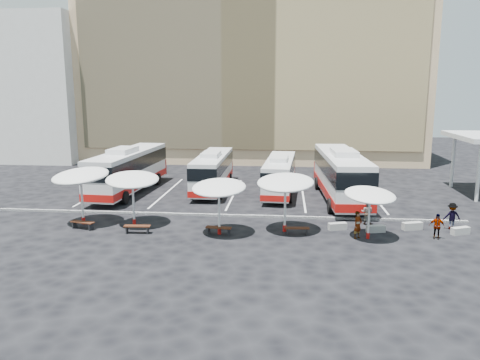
# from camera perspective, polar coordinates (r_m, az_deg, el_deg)

# --- Properties ---
(ground) EXTENTS (120.00, 120.00, 0.00)m
(ground) POSITION_cam_1_polar(r_m,az_deg,el_deg) (33.39, -2.22, -4.66)
(ground) COLOR black
(ground) RESTS_ON ground
(sandstone_building) EXTENTS (42.00, 18.25, 29.60)m
(sandstone_building) POSITION_cam_1_polar(r_m,az_deg,el_deg) (63.96, 1.70, 14.27)
(sandstone_building) COLOR tan
(sandstone_building) RESTS_ON ground
(apartment_block) EXTENTS (14.00, 14.00, 18.00)m
(apartment_block) POSITION_cam_1_polar(r_m,az_deg,el_deg) (68.06, -23.22, 10.15)
(apartment_block) COLOR silver
(apartment_block) RESTS_ON ground
(curb_divider) EXTENTS (34.00, 0.25, 0.15)m
(curb_divider) POSITION_cam_1_polar(r_m,az_deg,el_deg) (33.85, -2.11, -4.31)
(curb_divider) COLOR black
(curb_divider) RESTS_ON ground
(bay_lines) EXTENTS (24.15, 12.00, 0.01)m
(bay_lines) POSITION_cam_1_polar(r_m,az_deg,el_deg) (41.09, -0.70, -1.65)
(bay_lines) COLOR white
(bay_lines) RESTS_ON ground
(bus_0) EXTENTS (3.57, 13.06, 4.10)m
(bus_0) POSITION_cam_1_polar(r_m,az_deg,el_deg) (42.37, -13.42, 1.32)
(bus_0) COLOR silver
(bus_0) RESTS_ON ground
(bus_1) EXTENTS (2.68, 11.29, 3.58)m
(bus_1) POSITION_cam_1_polar(r_m,az_deg,el_deg) (42.33, -3.34, 1.23)
(bus_1) COLOR silver
(bus_1) RESTS_ON ground
(bus_2) EXTENTS (2.93, 10.80, 3.39)m
(bus_2) POSITION_cam_1_polar(r_m,az_deg,el_deg) (41.00, 4.86, 0.75)
(bus_2) COLOR silver
(bus_2) RESTS_ON ground
(bus_3) EXTENTS (3.67, 13.71, 4.31)m
(bus_3) POSITION_cam_1_polar(r_m,az_deg,el_deg) (39.34, 12.17, 0.80)
(bus_3) COLOR silver
(bus_3) RESTS_ON ground
(sunshade_0) EXTENTS (4.89, 4.92, 3.90)m
(sunshade_0) POSITION_cam_1_polar(r_m,az_deg,el_deg) (33.00, -18.87, 0.46)
(sunshade_0) COLOR silver
(sunshade_0) RESTS_ON ground
(sunshade_1) EXTENTS (4.43, 4.46, 3.67)m
(sunshade_1) POSITION_cam_1_polar(r_m,az_deg,el_deg) (31.77, -12.99, 0.03)
(sunshade_1) COLOR silver
(sunshade_1) RESTS_ON ground
(sunshade_2) EXTENTS (3.85, 3.89, 3.54)m
(sunshade_2) POSITION_cam_1_polar(r_m,az_deg,el_deg) (29.03, -2.58, -0.95)
(sunshade_2) COLOR silver
(sunshade_2) RESTS_ON ground
(sunshade_3) EXTENTS (4.30, 4.34, 3.78)m
(sunshade_3) POSITION_cam_1_polar(r_m,az_deg,el_deg) (29.67, 5.56, -0.33)
(sunshade_3) COLOR silver
(sunshade_3) RESTS_ON ground
(sunshade_4) EXTENTS (4.04, 4.06, 3.22)m
(sunshade_4) POSITION_cam_1_polar(r_m,az_deg,el_deg) (29.28, 15.57, -1.80)
(sunshade_4) COLOR silver
(sunshade_4) RESTS_ON ground
(wood_bench_0) EXTENTS (1.71, 0.87, 0.51)m
(wood_bench_0) POSITION_cam_1_polar(r_m,az_deg,el_deg) (32.40, -18.64, -5.03)
(wood_bench_0) COLOR #33160B
(wood_bench_0) RESTS_ON ground
(wood_bench_1) EXTENTS (1.70, 0.56, 0.51)m
(wood_bench_1) POSITION_cam_1_polar(r_m,az_deg,el_deg) (30.54, -12.42, -5.66)
(wood_bench_1) COLOR #33160B
(wood_bench_1) RESTS_ON ground
(wood_bench_2) EXTENTS (1.67, 0.65, 0.50)m
(wood_bench_2) POSITION_cam_1_polar(r_m,az_deg,el_deg) (29.60, -2.62, -5.96)
(wood_bench_2) COLOR #33160B
(wood_bench_2) RESTS_ON ground
(wood_bench_3) EXTENTS (1.57, 0.52, 0.47)m
(wood_bench_3) POSITION_cam_1_polar(r_m,az_deg,el_deg) (29.77, 6.97, -5.98)
(wood_bench_3) COLOR #33160B
(wood_bench_3) RESTS_ON ground
(conc_bench_0) EXTENTS (1.27, 0.75, 0.45)m
(conc_bench_0) POSITION_cam_1_polar(r_m,az_deg,el_deg) (31.28, 11.80, -5.55)
(conc_bench_0) COLOR gray
(conc_bench_0) RESTS_ON ground
(conc_bench_1) EXTENTS (1.25, 0.65, 0.45)m
(conc_bench_1) POSITION_cam_1_polar(r_m,az_deg,el_deg) (31.33, 16.21, -5.74)
(conc_bench_1) COLOR gray
(conc_bench_1) RESTS_ON ground
(conc_bench_2) EXTENTS (1.37, 0.81, 0.49)m
(conc_bench_2) POSITION_cam_1_polar(r_m,az_deg,el_deg) (32.65, 20.25, -5.28)
(conc_bench_2) COLOR gray
(conc_bench_2) RESTS_ON ground
(conc_bench_3) EXTENTS (1.28, 0.85, 0.46)m
(conc_bench_3) POSITION_cam_1_polar(r_m,az_deg,el_deg) (32.79, 25.27, -5.62)
(conc_bench_3) COLOR gray
(conc_bench_3) RESTS_ON ground
(passenger_0) EXTENTS (0.74, 0.72, 1.70)m
(passenger_0) POSITION_cam_1_polar(r_m,az_deg,el_deg) (29.64, 14.17, -5.33)
(passenger_0) COLOR black
(passenger_0) RESTS_ON ground
(passenger_1) EXTENTS (1.00, 0.92, 1.67)m
(passenger_1) POSITION_cam_1_polar(r_m,az_deg,el_deg) (32.74, 15.27, -3.86)
(passenger_1) COLOR black
(passenger_1) RESTS_ON ground
(passenger_2) EXTENTS (1.00, 0.62, 1.58)m
(passenger_2) POSITION_cam_1_polar(r_m,az_deg,el_deg) (31.10, 22.87, -5.23)
(passenger_2) COLOR black
(passenger_2) RESTS_ON ground
(passenger_3) EXTENTS (1.18, 0.73, 1.75)m
(passenger_3) POSITION_cam_1_polar(r_m,az_deg,el_deg) (33.58, 24.42, -4.03)
(passenger_3) COLOR black
(passenger_3) RESTS_ON ground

